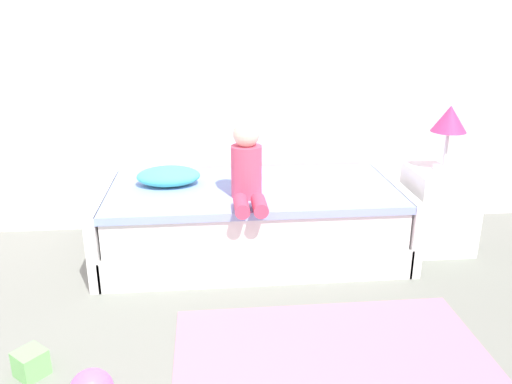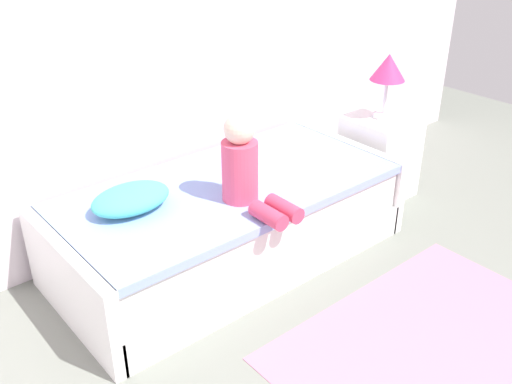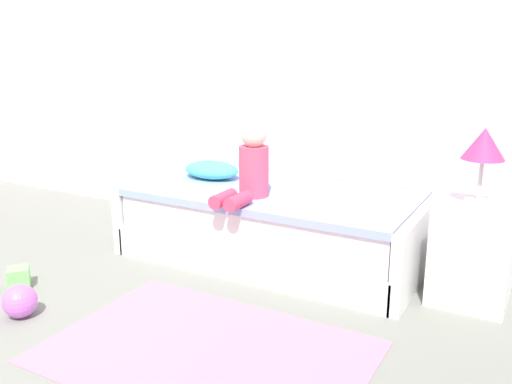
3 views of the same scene
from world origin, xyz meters
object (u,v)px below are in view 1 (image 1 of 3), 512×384
object	(u,v)px
bed	(253,221)
child_figure	(247,168)
table_lamp	(449,122)
toy_block	(31,363)
pillow	(168,176)
nightstand	(438,209)

from	to	relation	value
bed	child_figure	world-z (taller)	child_figure
table_lamp	child_figure	size ratio (longest dim) A/B	0.88
table_lamp	toy_block	size ratio (longest dim) A/B	3.44
child_figure	table_lamp	bearing A→B (deg)	7.86
bed	table_lamp	distance (m)	1.52
table_lamp	bed	bearing A→B (deg)	178.54
table_lamp	toy_block	bearing A→B (deg)	-154.58
toy_block	table_lamp	bearing A→B (deg)	25.42
bed	pillow	size ratio (longest dim) A/B	4.80
bed	toy_block	distance (m)	1.72
pillow	toy_block	xyz separation A→B (m)	(-0.60, -1.34, -0.50)
nightstand	bed	bearing A→B (deg)	178.54
bed	nightstand	distance (m)	1.35
nightstand	pillow	world-z (taller)	pillow
bed	table_lamp	world-z (taller)	table_lamp
pillow	toy_block	world-z (taller)	pillow
bed	nightstand	world-z (taller)	nightstand
bed	pillow	xyz separation A→B (m)	(-0.58, 0.10, 0.32)
child_figure	toy_block	xyz separation A→B (m)	(-1.12, -1.01, -0.64)
child_figure	pillow	size ratio (longest dim) A/B	1.16
bed	child_figure	distance (m)	0.52
bed	nightstand	size ratio (longest dim) A/B	3.52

